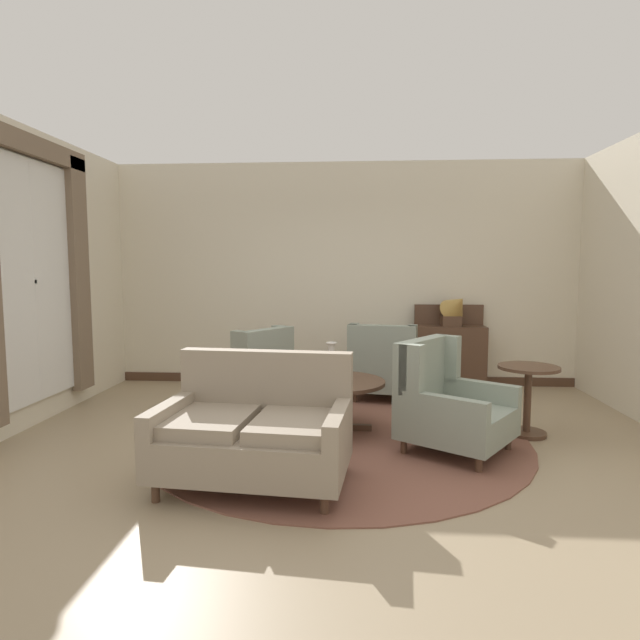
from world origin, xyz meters
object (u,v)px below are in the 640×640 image
at_px(armchair_near_window, 248,375).
at_px(gramophone, 456,308).
at_px(armchair_back_corner, 384,366).
at_px(coffee_table, 335,388).
at_px(porcelain_vase, 331,364).
at_px(sideboard, 450,353).
at_px(side_table, 528,393).
at_px(armchair_far_left, 448,405).
at_px(settee, 255,432).

bearing_deg(armchair_near_window, gramophone, 148.66).
bearing_deg(armchair_back_corner, armchair_near_window, 32.59).
distance_m(coffee_table, armchair_near_window, 1.23).
bearing_deg(coffee_table, porcelain_vase, 161.06).
height_order(armchair_back_corner, sideboard, sideboard).
bearing_deg(armchair_back_corner, gramophone, -141.06).
height_order(sideboard, gramophone, gramophone).
bearing_deg(coffee_table, side_table, -0.15).
bearing_deg(armchair_far_left, porcelain_vase, 99.64).
bearing_deg(side_table, armchair_near_window, 166.42).
bearing_deg(sideboard, coffee_table, -126.83).
xyz_separation_m(armchair_far_left, side_table, (0.84, 0.48, 0.00)).
distance_m(coffee_table, porcelain_vase, 0.25).
bearing_deg(armchair_near_window, armchair_far_left, 94.09).
xyz_separation_m(armchair_back_corner, side_table, (1.31, -1.34, 0.01)).
xyz_separation_m(armchair_near_window, side_table, (2.88, -0.70, 0.00)).
relative_size(porcelain_vase, armchair_back_corner, 0.38).
relative_size(coffee_table, side_table, 1.44).
height_order(armchair_far_left, side_table, armchair_far_left).
height_order(coffee_table, gramophone, gramophone).
height_order(armchair_near_window, armchair_far_left, armchair_far_left).
height_order(porcelain_vase, side_table, porcelain_vase).
distance_m(porcelain_vase, gramophone, 2.43).
relative_size(coffee_table, sideboard, 0.87).
bearing_deg(armchair_back_corner, side_table, 144.84).
distance_m(armchair_far_left, side_table, 0.97).
relative_size(armchair_far_left, gramophone, 2.16).
bearing_deg(sideboard, gramophone, -61.91).
bearing_deg(armchair_back_corner, coffee_table, 77.91).
xyz_separation_m(settee, sideboard, (2.00, 3.25, 0.09)).
bearing_deg(armchair_near_window, armchair_back_corner, 146.21).
relative_size(settee, armchair_far_left, 1.27).
bearing_deg(settee, side_table, 33.89).
relative_size(side_table, sideboard, 0.61).
bearing_deg(porcelain_vase, settee, -111.09).
distance_m(armchair_back_corner, gramophone, 1.28).
bearing_deg(gramophone, side_table, -78.86).
bearing_deg(side_table, armchair_back_corner, 134.37).
distance_m(settee, armchair_near_window, 2.06).
distance_m(porcelain_vase, armchair_near_window, 1.22).
bearing_deg(side_table, sideboard, 102.01).
height_order(coffee_table, settee, settee).
xyz_separation_m(sideboard, gramophone, (0.05, -0.09, 0.61)).
bearing_deg(armchair_back_corner, porcelain_vase, 76.13).
height_order(coffee_table, armchair_back_corner, armchair_back_corner).
height_order(porcelain_vase, armchair_back_corner, armchair_back_corner).
xyz_separation_m(porcelain_vase, armchair_back_corner, (0.60, 1.32, -0.27)).
relative_size(armchair_near_window, gramophone, 2.17).
relative_size(armchair_near_window, sideboard, 1.04).
height_order(armchair_back_corner, gramophone, gramophone).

